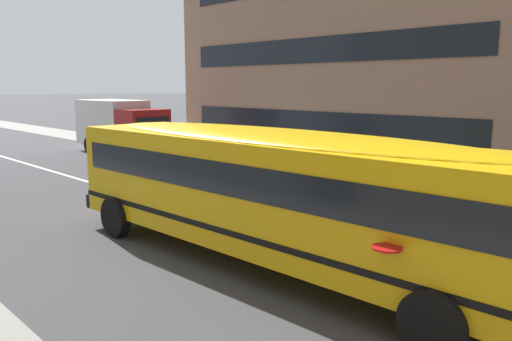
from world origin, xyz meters
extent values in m
plane|color=#424244|center=(0.00, 0.00, 0.00)|extent=(400.00, 400.00, 0.00)
cube|color=gray|center=(0.00, 7.56, 0.01)|extent=(120.00, 3.00, 0.01)
cube|color=silver|center=(0.00, 0.00, 0.00)|extent=(110.00, 0.16, 0.01)
cube|color=yellow|center=(2.42, -1.41, 1.53)|extent=(10.61, 2.76, 2.11)
cube|color=black|center=(-2.91, -1.59, 0.65)|extent=(0.27, 2.40, 0.34)
cube|color=black|center=(2.42, -1.41, 1.91)|extent=(9.98, 2.77, 0.61)
cube|color=black|center=(2.42, -1.41, 0.91)|extent=(10.63, 2.79, 0.11)
ellipsoid|color=yellow|center=(2.42, -1.41, 2.58)|extent=(10.18, 2.55, 0.34)
cylinder|color=red|center=(5.84, -2.66, 1.43)|extent=(0.44, 0.44, 0.03)
cylinder|color=black|center=(6.38, -0.07, 0.48)|extent=(0.97, 0.30, 0.96)
cylinder|color=black|center=(6.47, -2.46, 0.48)|extent=(0.97, 0.30, 0.96)
cylinder|color=black|center=(-1.62, -0.35, 0.48)|extent=(0.97, 0.30, 0.96)
cylinder|color=black|center=(-1.53, -2.74, 0.48)|extent=(0.97, 0.30, 0.96)
cube|color=maroon|center=(-13.16, 5.14, 1.42)|extent=(1.85, 2.24, 2.00)
cube|color=black|center=(-12.24, 5.16, 1.72)|extent=(0.08, 1.85, 0.70)
cube|color=silver|center=(-16.16, 5.07, 1.62)|extent=(4.25, 2.29, 2.40)
cylinder|color=black|center=(-13.19, 6.24, 0.42)|extent=(0.85, 0.28, 0.84)
cylinder|color=black|center=(-13.14, 4.04, 0.42)|extent=(0.85, 0.28, 0.84)
cylinder|color=black|center=(-16.76, 6.16, 0.42)|extent=(0.85, 0.28, 0.84)
cylinder|color=black|center=(-16.71, 3.96, 0.42)|extent=(0.85, 0.28, 0.84)
cube|color=black|center=(-5.45, 9.04, 1.92)|extent=(15.83, 0.04, 1.10)
cube|color=black|center=(-5.45, 9.04, 5.12)|extent=(15.83, 0.04, 1.10)
camera|label=1|loc=(9.45, -8.56, 3.60)|focal=36.04mm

